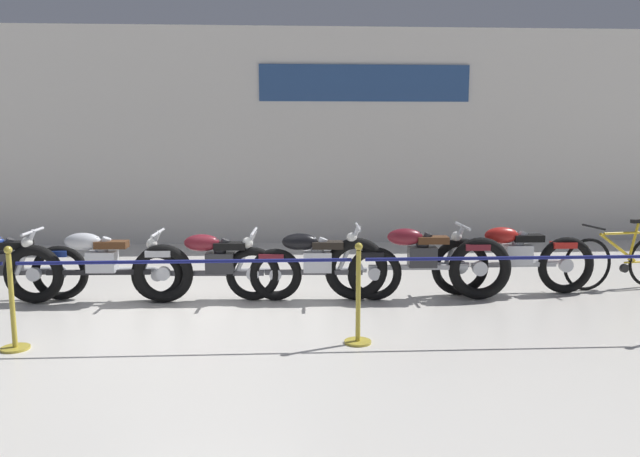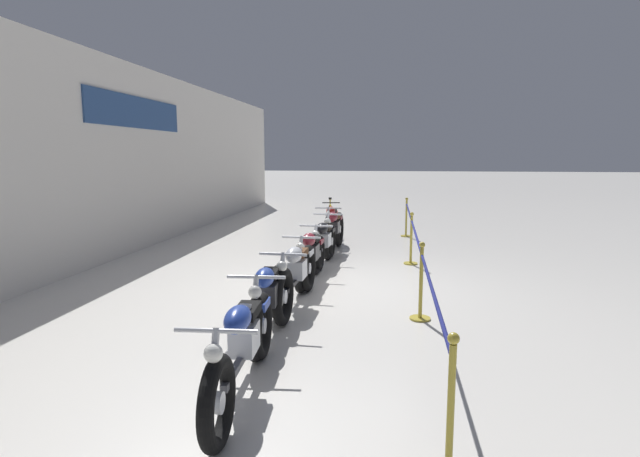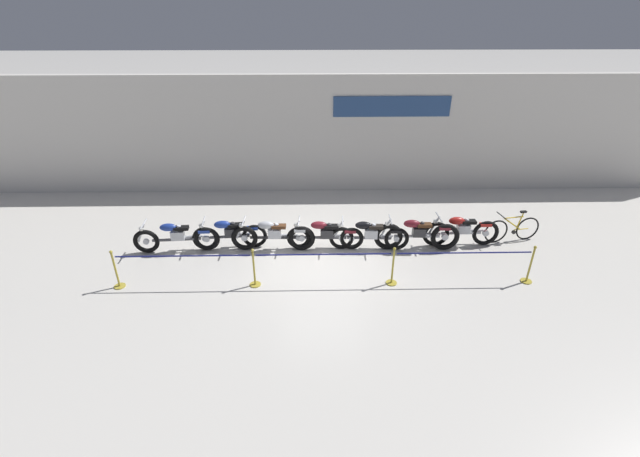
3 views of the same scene
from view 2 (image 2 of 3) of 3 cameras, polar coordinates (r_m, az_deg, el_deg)
The scene contains 14 objects.
ground_plane at distance 8.61m, azimuth 2.94°, elevation -6.30°, with size 120.00×120.00×0.00m, color silver.
back_wall at distance 10.17m, azimuth -27.33°, elevation 7.03°, with size 28.00×0.29×4.20m.
motorcycle_blue_0 at distance 4.69m, azimuth -8.81°, elevation -13.27°, with size 2.42×0.62×0.94m.
motorcycle_blue_1 at distance 6.07m, azimuth -6.05°, elevation -8.03°, with size 2.13×0.62×0.94m.
motorcycle_silver_2 at distance 7.23m, azimuth -2.70°, elevation -5.34°, with size 2.40×0.62×0.96m.
motorcycle_maroon_3 at distance 8.67m, azimuth -1.07°, elevation -3.13°, with size 2.21×0.62×0.92m.
motorcycle_black_4 at distance 9.88m, azimuth 0.43°, elevation -1.63°, with size 2.29×0.62×0.93m.
motorcycle_maroon_5 at distance 11.20m, azimuth 1.56°, elevation -0.30°, with size 2.44×0.62×0.99m.
motorcycle_red_6 at distance 12.54m, azimuth 1.32°, elevation 0.62°, with size 2.24×0.62×0.97m.
bicycle at distance 14.16m, azimuth 1.20°, elevation 1.15°, with size 1.74×0.48×0.97m.
stanchion_far_left at distance 7.08m, azimuth 11.37°, elevation -3.56°, with size 10.41×0.28×1.05m.
stanchion_mid_left at distance 6.83m, azimuth 11.43°, elevation -7.28°, with size 0.28×0.28×1.05m.
stanchion_mid_right at distance 10.20m, azimuth 10.36°, elevation -2.04°, with size 0.28×0.28×1.05m.
stanchion_far_right at distance 13.63m, azimuth 9.82°, elevation 0.59°, with size 0.28×0.28×1.05m.
Camera 2 is at (-8.29, -0.74, 2.19)m, focal length 28.00 mm.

